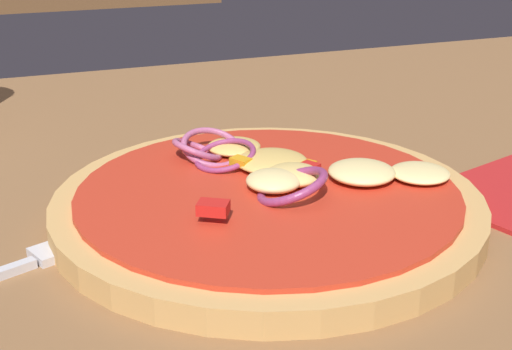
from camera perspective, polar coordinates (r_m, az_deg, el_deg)
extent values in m
cube|color=brown|center=(0.45, 4.46, -5.04)|extent=(1.46, 0.86, 0.03)
cylinder|color=tan|center=(0.43, 0.95, -2.46)|extent=(0.26, 0.26, 0.02)
cylinder|color=red|center=(0.43, 0.96, -1.34)|extent=(0.23, 0.23, 0.00)
ellipsoid|color=#F4DB8E|center=(0.45, 13.11, 0.18)|extent=(0.04, 0.04, 0.01)
ellipsoid|color=#F4DB8E|center=(0.45, 8.34, 0.41)|extent=(0.04, 0.04, 0.01)
ellipsoid|color=#E5BC60|center=(0.46, 1.28, 1.14)|extent=(0.05, 0.05, 0.01)
ellipsoid|color=#EFCC72|center=(0.44, 3.06, 0.04)|extent=(0.04, 0.04, 0.01)
ellipsoid|color=#F4DB8E|center=(0.44, 2.46, 0.37)|extent=(0.03, 0.03, 0.01)
ellipsoid|color=#F4DB8E|center=(0.42, 1.45, -0.45)|extent=(0.03, 0.03, 0.01)
ellipsoid|color=#E5BC60|center=(0.49, -1.80, 2.33)|extent=(0.04, 0.04, 0.01)
torus|color=#93386B|center=(0.46, -2.53, 1.61)|extent=(0.05, 0.05, 0.01)
torus|color=#93386B|center=(0.41, 2.94, -0.90)|extent=(0.06, 0.06, 0.02)
torus|color=#B25984|center=(0.48, -4.79, 2.07)|extent=(0.04, 0.04, 0.02)
torus|color=#B25984|center=(0.48, -3.59, 2.22)|extent=(0.05, 0.05, 0.02)
cube|color=orange|center=(0.45, 4.21, 0.79)|extent=(0.01, 0.01, 0.00)
cube|color=orange|center=(0.45, -1.25, 1.09)|extent=(0.01, 0.02, 0.00)
cube|color=red|center=(0.45, 4.42, 0.69)|extent=(0.01, 0.01, 0.00)
cube|color=red|center=(0.38, -3.48, -2.66)|extent=(0.02, 0.02, 0.01)
cube|color=silver|center=(0.40, -16.28, -6.34)|extent=(0.02, 0.02, 0.01)
cube|color=silver|center=(0.40, -12.15, -5.59)|extent=(0.04, 0.02, 0.00)
cube|color=silver|center=(0.41, -12.56, -5.31)|extent=(0.04, 0.02, 0.00)
cube|color=silver|center=(0.41, -12.95, -5.04)|extent=(0.04, 0.02, 0.00)
cube|color=silver|center=(0.42, -13.34, -4.77)|extent=(0.04, 0.02, 0.00)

